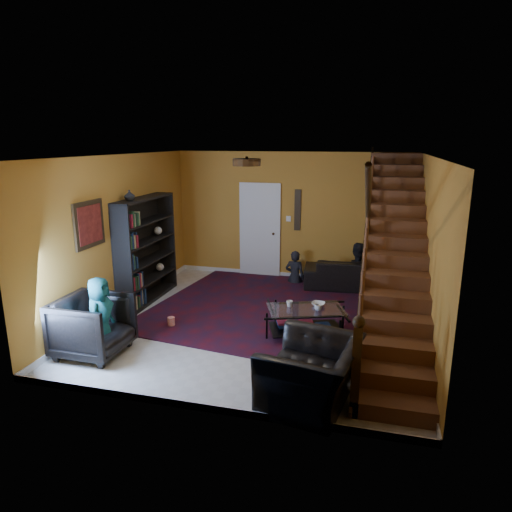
{
  "coord_description": "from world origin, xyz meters",
  "views": [
    {
      "loc": [
        1.79,
        -7.1,
        3.05
      ],
      "look_at": [
        -0.18,
        0.4,
        1.07
      ],
      "focal_mm": 32.0,
      "sensor_mm": 36.0,
      "label": 1
    }
  ],
  "objects": [
    {
      "name": "floor",
      "position": [
        0.0,
        0.0,
        0.0
      ],
      "size": [
        5.5,
        5.5,
        0.0
      ],
      "primitive_type": "plane",
      "color": "beige",
      "rests_on": "ground"
    },
    {
      "name": "room",
      "position": [
        -1.33,
        1.33,
        0.05
      ],
      "size": [
        5.5,
        5.5,
        5.5
      ],
      "color": "#BE7B2A",
      "rests_on": "ground"
    },
    {
      "name": "staircase",
      "position": [
        2.12,
        -0.0,
        1.4
      ],
      "size": [
        0.95,
        5.02,
        3.18
      ],
      "color": "brown",
      "rests_on": "floor"
    },
    {
      "name": "bookshelf",
      "position": [
        -2.4,
        0.6,
        0.96
      ],
      "size": [
        0.35,
        1.8,
        2.0
      ],
      "color": "black",
      "rests_on": "floor"
    },
    {
      "name": "door",
      "position": [
        -0.7,
        2.73,
        1.02
      ],
      "size": [
        0.82,
        0.05,
        2.05
      ],
      "primitive_type": "cube",
      "color": "silver",
      "rests_on": "floor"
    },
    {
      "name": "framed_picture",
      "position": [
        -2.57,
        -0.9,
        1.75
      ],
      "size": [
        0.04,
        0.74,
        0.74
      ],
      "primitive_type": "cube",
      "color": "maroon",
      "rests_on": "room"
    },
    {
      "name": "wall_hanging",
      "position": [
        0.15,
        2.73,
        1.55
      ],
      "size": [
        0.14,
        0.03,
        0.9
      ],
      "primitive_type": "cube",
      "color": "black",
      "rests_on": "room"
    },
    {
      "name": "ceiling_fixture",
      "position": [
        0.0,
        -0.8,
        2.74
      ],
      "size": [
        0.4,
        0.4,
        0.1
      ],
      "primitive_type": "cylinder",
      "color": "#3F2814",
      "rests_on": "room"
    },
    {
      "name": "rug",
      "position": [
        -0.11,
        0.88,
        0.01
      ],
      "size": [
        4.31,
        4.78,
        0.02
      ],
      "primitive_type": "cube",
      "rotation": [
        0.0,
        0.0,
        -0.12
      ],
      "color": "#3F0B15",
      "rests_on": "floor"
    },
    {
      "name": "sofa",
      "position": [
        1.5,
        2.3,
        0.32
      ],
      "size": [
        2.23,
        1.03,
        0.63
      ],
      "primitive_type": "imported",
      "rotation": [
        0.0,
        0.0,
        3.23
      ],
      "color": "black",
      "rests_on": "floor"
    },
    {
      "name": "armchair_left",
      "position": [
        -2.05,
        -1.77,
        0.44
      ],
      "size": [
        0.96,
        0.94,
        0.87
      ],
      "primitive_type": "imported",
      "rotation": [
        0.0,
        0.0,
        1.56
      ],
      "color": "black",
      "rests_on": "floor"
    },
    {
      "name": "armchair_right",
      "position": [
        1.19,
        -2.25,
        0.39
      ],
      "size": [
        1.22,
        1.34,
        0.77
      ],
      "primitive_type": "imported",
      "rotation": [
        0.0,
        0.0,
        -1.73
      ],
      "color": "black",
      "rests_on": "floor"
    },
    {
      "name": "person_adult_a",
      "position": [
        0.18,
        2.35,
        0.14
      ],
      "size": [
        0.45,
        0.32,
        1.17
      ],
      "primitive_type": "imported",
      "rotation": [
        0.0,
        0.0,
        3.05
      ],
      "color": "black",
      "rests_on": "sofa"
    },
    {
      "name": "person_adult_b",
      "position": [
        1.5,
        2.35,
        0.26
      ],
      "size": [
        0.72,
        0.58,
        1.43
      ],
      "primitive_type": "imported",
      "rotation": [
        0.0,
        0.0,
        3.09
      ],
      "color": "black",
      "rests_on": "sofa"
    },
    {
      "name": "person_child",
      "position": [
        -1.95,
        -1.71,
        0.58
      ],
      "size": [
        0.45,
        0.62,
        1.16
      ],
      "primitive_type": "imported",
      "rotation": [
        0.0,
        0.0,
        1.73
      ],
      "color": "#1B6667",
      "rests_on": "armchair_left"
    },
    {
      "name": "coffee_table",
      "position": [
        0.83,
        -0.34,
        0.26
      ],
      "size": [
        1.35,
        1.06,
        0.45
      ],
      "rotation": [
        0.0,
        0.0,
        0.36
      ],
      "color": "black",
      "rests_on": "floor"
    },
    {
      "name": "cup_a",
      "position": [
        1.03,
        -0.36,
        0.5
      ],
      "size": [
        0.16,
        0.16,
        0.09
      ],
      "primitive_type": "imported",
      "rotation": [
        0.0,
        0.0,
        0.38
      ],
      "color": "#999999",
      "rests_on": "coffee_table"
    },
    {
      "name": "cup_b",
      "position": [
        0.56,
        -0.31,
        0.5
      ],
      "size": [
        0.13,
        0.13,
        0.1
      ],
      "primitive_type": "imported",
      "rotation": [
        0.0,
        0.0,
        -0.31
      ],
      "color": "#999999",
      "rests_on": "coffee_table"
    },
    {
      "name": "bowl",
      "position": [
        1.0,
        -0.15,
        0.48
      ],
      "size": [
        0.24,
        0.24,
        0.05
      ],
      "primitive_type": "imported",
      "rotation": [
        0.0,
        0.0,
        -0.12
      ],
      "color": "#999999",
      "rests_on": "coffee_table"
    },
    {
      "name": "vase",
      "position": [
        -2.41,
        0.1,
        2.1
      ],
      "size": [
        0.18,
        0.18,
        0.19
      ],
      "primitive_type": "imported",
      "color": "#999999",
      "rests_on": "bookshelf"
    },
    {
      "name": "popcorn_bucket",
      "position": [
        -1.4,
        -0.56,
        0.09
      ],
      "size": [
        0.13,
        0.13,
        0.14
      ],
      "primitive_type": "cylinder",
      "rotation": [
        0.0,
        0.0,
        -0.06
      ],
      "color": "red",
      "rests_on": "rug"
    }
  ]
}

